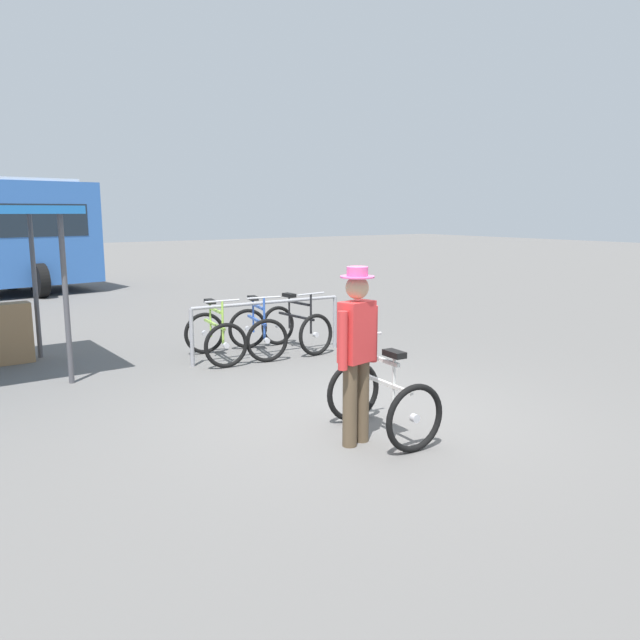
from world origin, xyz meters
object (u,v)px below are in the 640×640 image
racked_bike_black (296,328)px  featured_bicycle (377,390)px  racked_bike_blue (257,332)px  racked_bike_lime (215,337)px  person_with_featured_bike (357,348)px

racked_bike_black → featured_bicycle: (-1.38, -3.68, 0.08)m
racked_bike_blue → featured_bicycle: size_ratio=1.00×
racked_bike_lime → racked_bike_blue: bearing=-3.8°
featured_bicycle → racked_bike_blue: bearing=79.6°
racked_bike_lime → racked_bike_blue: 0.70m
featured_bicycle → person_with_featured_bike: (-0.36, -0.12, 0.50)m
featured_bicycle → racked_bike_black: bearing=69.4°
racked_bike_blue → racked_bike_black: bearing=-3.8°
racked_bike_black → featured_bicycle: 3.93m
featured_bicycle → person_with_featured_bike: bearing=-161.9°
person_with_featured_bike → racked_bike_blue: bearing=74.9°
racked_bike_blue → person_with_featured_bike: 4.02m
racked_bike_blue → person_with_featured_bike: person_with_featured_bike is taller
featured_bicycle → person_with_featured_bike: size_ratio=0.69×
racked_bike_lime → person_with_featured_bike: 3.94m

